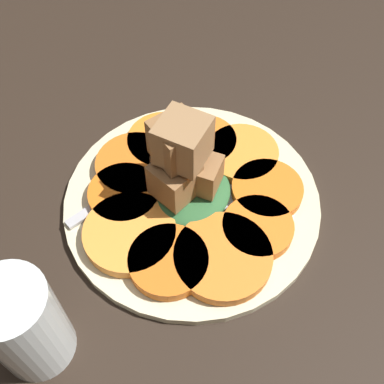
% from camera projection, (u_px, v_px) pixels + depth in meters
% --- Properties ---
extents(table_slab, '(1.20, 1.20, 0.02)m').
position_uv_depth(table_slab, '(192.00, 208.00, 0.54)').
color(table_slab, black).
rests_on(table_slab, ground).
extents(plate, '(0.28, 0.28, 0.01)m').
position_uv_depth(plate, '(192.00, 200.00, 0.53)').
color(plate, beige).
rests_on(plate, table_slab).
extents(carrot_slice_0, '(0.07, 0.07, 0.01)m').
position_uv_depth(carrot_slice_0, '(258.00, 228.00, 0.49)').
color(carrot_slice_0, orange).
rests_on(carrot_slice_0, plate).
extents(carrot_slice_1, '(0.08, 0.08, 0.01)m').
position_uv_depth(carrot_slice_1, '(267.00, 190.00, 0.52)').
color(carrot_slice_1, orange).
rests_on(carrot_slice_1, plate).
extents(carrot_slice_2, '(0.08, 0.08, 0.01)m').
position_uv_depth(carrot_slice_2, '(242.00, 154.00, 0.55)').
color(carrot_slice_2, orange).
rests_on(carrot_slice_2, plate).
extents(carrot_slice_3, '(0.08, 0.08, 0.01)m').
position_uv_depth(carrot_slice_3, '(204.00, 142.00, 0.56)').
color(carrot_slice_3, orange).
rests_on(carrot_slice_3, plate).
extents(carrot_slice_4, '(0.09, 0.09, 0.01)m').
position_uv_depth(carrot_slice_4, '(164.00, 142.00, 0.56)').
color(carrot_slice_4, orange).
rests_on(carrot_slice_4, plate).
extents(carrot_slice_5, '(0.09, 0.09, 0.01)m').
position_uv_depth(carrot_slice_5, '(135.00, 165.00, 0.54)').
color(carrot_slice_5, orange).
rests_on(carrot_slice_5, plate).
extents(carrot_slice_6, '(0.08, 0.08, 0.01)m').
position_uv_depth(carrot_slice_6, '(124.00, 194.00, 0.52)').
color(carrot_slice_6, orange).
rests_on(carrot_slice_6, plate).
extents(carrot_slice_7, '(0.10, 0.10, 0.01)m').
position_uv_depth(carrot_slice_7, '(130.00, 233.00, 0.49)').
color(carrot_slice_7, orange).
rests_on(carrot_slice_7, plate).
extents(carrot_slice_8, '(0.08, 0.08, 0.01)m').
position_uv_depth(carrot_slice_8, '(168.00, 261.00, 0.47)').
color(carrot_slice_8, orange).
rests_on(carrot_slice_8, plate).
extents(carrot_slice_9, '(0.10, 0.10, 0.01)m').
position_uv_depth(carrot_slice_9, '(223.00, 257.00, 0.47)').
color(carrot_slice_9, orange).
rests_on(carrot_slice_9, plate).
extents(center_pile, '(0.09, 0.09, 0.11)m').
position_uv_depth(center_pile, '(184.00, 169.00, 0.49)').
color(center_pile, '#2D6033').
rests_on(center_pile, plate).
extents(fork, '(0.19, 0.07, 0.00)m').
position_uv_depth(fork, '(146.00, 174.00, 0.54)').
color(fork, '#B2B2B7').
rests_on(fork, plate).
extents(water_glass, '(0.07, 0.07, 0.11)m').
position_uv_depth(water_glass, '(24.00, 325.00, 0.40)').
color(water_glass, silver).
rests_on(water_glass, table_slab).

